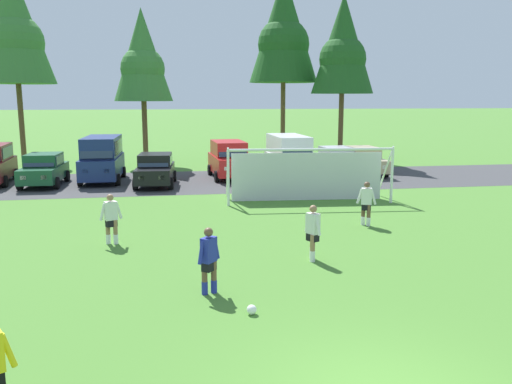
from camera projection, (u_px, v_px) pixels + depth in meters
name	position (u px, v px, depth m)	size (l,w,h in m)	color
ground_plane	(245.00, 207.00, 22.75)	(400.00, 400.00, 0.00)	#477A2D
parking_lot_strip	(227.00, 181.00, 30.03)	(52.00, 8.40, 0.01)	#3D3D3F
soccer_ball	(252.00, 310.00, 11.46)	(0.22, 0.22, 0.22)	white
soccer_goal	(308.00, 173.00, 23.90)	(7.54, 2.48, 2.57)	white
player_striker_near	(209.00, 261.00, 12.56)	(0.60, 0.56, 1.64)	brown
player_midfield_center	(313.00, 233.00, 15.17)	(0.39, 0.72, 1.64)	#936B4C
player_defender_far	(111.00, 219.00, 16.88)	(0.73, 0.38, 1.64)	#936B4C
player_winger_left	(366.00, 204.00, 19.35)	(0.69, 0.42, 1.64)	brown
parked_car_slot_left	(44.00, 169.00, 28.19)	(2.10, 4.24, 1.72)	#194C2D
parked_car_slot_center_left	(102.00, 158.00, 29.53)	(2.27, 4.84, 2.52)	navy
parked_car_slot_center	(155.00, 170.00, 28.14)	(2.26, 4.31, 1.72)	black
parked_car_slot_center_right	(229.00, 159.00, 30.89)	(2.34, 4.70, 2.16)	red
parked_car_slot_right	(289.00, 156.00, 30.58)	(2.28, 4.84, 2.52)	silver
parked_car_slot_far_right	(337.00, 161.00, 31.96)	(2.23, 4.30, 1.72)	#B2B2BC
parked_car_slot_end	(363.00, 161.00, 32.08)	(2.09, 4.23, 1.72)	tan
tree_left_edge	(14.00, 28.00, 35.31)	(5.06, 5.06, 13.50)	brown
tree_mid_left	(142.00, 58.00, 35.80)	(4.00, 4.00, 10.67)	brown
tree_center_back	(284.00, 31.00, 40.08)	(5.26, 5.26, 14.03)	brown
tree_mid_right	(343.00, 48.00, 37.50)	(4.47, 4.47, 11.93)	brown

